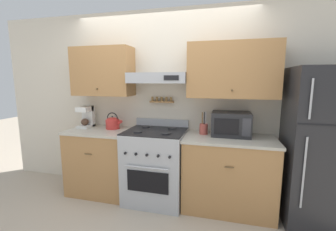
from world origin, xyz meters
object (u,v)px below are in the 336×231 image
(stove_range, at_px, (156,165))
(utensil_crock, at_px, (204,128))
(refrigerator, at_px, (327,148))
(microwave, at_px, (231,124))
(tea_kettle, at_px, (113,123))
(coffee_maker, at_px, (87,116))

(stove_range, distance_m, utensil_crock, 0.80)
(refrigerator, xyz_separation_m, microwave, (-1.01, 0.16, 0.19))
(tea_kettle, xyz_separation_m, microwave, (1.62, 0.02, 0.06))
(coffee_maker, height_order, microwave, coffee_maker)
(refrigerator, bearing_deg, coffee_maker, 176.80)
(stove_range, bearing_deg, utensil_crock, 12.28)
(stove_range, relative_size, microwave, 2.24)
(stove_range, xyz_separation_m, coffee_maker, (-1.12, 0.16, 0.59))
(refrigerator, distance_m, microwave, 1.04)
(refrigerator, bearing_deg, tea_kettle, 176.94)
(refrigerator, xyz_separation_m, coffee_maker, (-3.07, 0.17, 0.20))
(refrigerator, distance_m, tea_kettle, 2.64)
(stove_range, height_order, utensil_crock, utensil_crock)
(stove_range, xyz_separation_m, microwave, (0.94, 0.15, 0.58))
(microwave, bearing_deg, stove_range, -170.97)
(stove_range, distance_m, tea_kettle, 0.87)
(refrigerator, bearing_deg, microwave, 171.07)
(tea_kettle, xyz_separation_m, utensil_crock, (1.29, 0.00, -0.01))
(stove_range, bearing_deg, coffee_maker, 171.69)
(microwave, bearing_deg, utensil_crock, -176.97)
(stove_range, relative_size, refrigerator, 0.61)
(stove_range, height_order, microwave, microwave)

